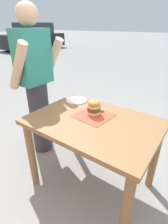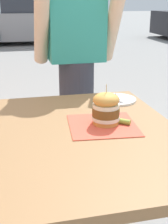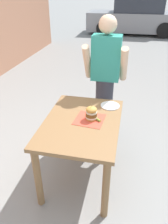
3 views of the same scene
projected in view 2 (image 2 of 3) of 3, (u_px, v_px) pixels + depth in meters
name	position (u px, v px, depth m)	size (l,w,h in m)	color
patio_table	(89.00, 158.00, 1.38)	(0.78, 1.10, 0.76)	olive
serving_paper	(103.00, 125.00, 1.39)	(0.30, 0.30, 0.00)	#D64C38
sandwich	(106.00, 108.00, 1.37)	(0.13, 0.13, 0.18)	gold
pickle_spear	(121.00, 121.00, 1.39)	(0.02, 0.02, 0.08)	#8EA83D
side_plate_with_forks	(116.00, 99.00, 1.73)	(0.22, 0.22, 0.02)	white
diner_across_table	(76.00, 63.00, 2.10)	(0.55, 0.35, 1.69)	#33333D
parked_car_far_end	(32.00, 20.00, 9.91)	(4.20, 1.84, 1.60)	gray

